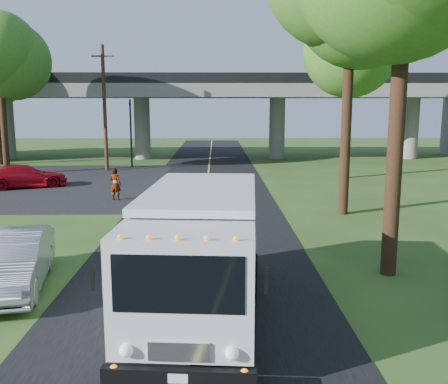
{
  "coord_description": "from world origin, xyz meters",
  "views": [
    {
      "loc": [
        0.55,
        -12.67,
        4.82
      ],
      "look_at": [
        0.84,
        5.61,
        1.6
      ],
      "focal_mm": 40.0,
      "sensor_mm": 36.0,
      "label": 1
    }
  ],
  "objects_px": {
    "utility_pole": "(105,108)",
    "pedestrian": "(115,184)",
    "silver_sedan": "(12,261)",
    "red_sedan": "(25,176)",
    "tree_left_lot": "(1,57)",
    "tree_right_far": "(352,49)",
    "traffic_signal": "(131,126)",
    "step_van": "(199,250)"
  },
  "relations": [
    {
      "from": "traffic_signal",
      "to": "tree_right_far",
      "type": "height_order",
      "value": "tree_right_far"
    },
    {
      "from": "tree_right_far",
      "to": "tree_left_lot",
      "type": "relative_size",
      "value": 1.05
    },
    {
      "from": "pedestrian",
      "to": "tree_right_far",
      "type": "bearing_deg",
      "value": -135.92
    },
    {
      "from": "pedestrian",
      "to": "tree_left_lot",
      "type": "bearing_deg",
      "value": -30.07
    },
    {
      "from": "tree_right_far",
      "to": "tree_left_lot",
      "type": "xyz_separation_m",
      "value": [
        -23.0,
        2.0,
        -0.4
      ]
    },
    {
      "from": "tree_right_far",
      "to": "pedestrian",
      "type": "height_order",
      "value": "tree_right_far"
    },
    {
      "from": "step_van",
      "to": "red_sedan",
      "type": "relative_size",
      "value": 1.51
    },
    {
      "from": "traffic_signal",
      "to": "red_sedan",
      "type": "height_order",
      "value": "traffic_signal"
    },
    {
      "from": "step_van",
      "to": "silver_sedan",
      "type": "height_order",
      "value": "step_van"
    },
    {
      "from": "utility_pole",
      "to": "silver_sedan",
      "type": "bearing_deg",
      "value": -83.63
    },
    {
      "from": "tree_left_lot",
      "to": "step_van",
      "type": "distance_m",
      "value": 28.14
    },
    {
      "from": "silver_sedan",
      "to": "step_van",
      "type": "bearing_deg",
      "value": -30.4
    },
    {
      "from": "traffic_signal",
      "to": "utility_pole",
      "type": "height_order",
      "value": "utility_pole"
    },
    {
      "from": "utility_pole",
      "to": "pedestrian",
      "type": "xyz_separation_m",
      "value": [
        2.94,
        -11.62,
        -3.77
      ]
    },
    {
      "from": "tree_right_far",
      "to": "pedestrian",
      "type": "xyz_separation_m",
      "value": [
        -13.77,
        -7.46,
        -7.48
      ]
    },
    {
      "from": "traffic_signal",
      "to": "pedestrian",
      "type": "distance_m",
      "value": 13.9
    },
    {
      "from": "red_sedan",
      "to": "silver_sedan",
      "type": "relative_size",
      "value": 1.02
    },
    {
      "from": "pedestrian",
      "to": "step_van",
      "type": "bearing_deg",
      "value": 124.14
    },
    {
      "from": "utility_pole",
      "to": "red_sedan",
      "type": "relative_size",
      "value": 1.93
    },
    {
      "from": "step_van",
      "to": "red_sedan",
      "type": "distance_m",
      "value": 21.18
    },
    {
      "from": "tree_right_far",
      "to": "traffic_signal",
      "type": "bearing_deg",
      "value": 157.93
    },
    {
      "from": "tree_left_lot",
      "to": "utility_pole",
      "type": "bearing_deg",
      "value": 18.97
    },
    {
      "from": "utility_pole",
      "to": "traffic_signal",
      "type": "bearing_deg",
      "value": 53.13
    },
    {
      "from": "tree_right_far",
      "to": "silver_sedan",
      "type": "relative_size",
      "value": 2.39
    },
    {
      "from": "traffic_signal",
      "to": "pedestrian",
      "type": "xyz_separation_m",
      "value": [
        1.44,
        -13.62,
        -2.38
      ]
    },
    {
      "from": "utility_pole",
      "to": "red_sedan",
      "type": "distance_m",
      "value": 9.08
    },
    {
      "from": "traffic_signal",
      "to": "step_van",
      "type": "distance_m",
      "value": 28.49
    },
    {
      "from": "tree_left_lot",
      "to": "silver_sedan",
      "type": "distance_m",
      "value": 24.67
    },
    {
      "from": "step_van",
      "to": "silver_sedan",
      "type": "relative_size",
      "value": 1.53
    },
    {
      "from": "utility_pole",
      "to": "pedestrian",
      "type": "relative_size",
      "value": 5.47
    },
    {
      "from": "silver_sedan",
      "to": "pedestrian",
      "type": "bearing_deg",
      "value": 77.86
    },
    {
      "from": "red_sedan",
      "to": "tree_right_far",
      "type": "bearing_deg",
      "value": -104.08
    },
    {
      "from": "utility_pole",
      "to": "red_sedan",
      "type": "bearing_deg",
      "value": -112.54
    },
    {
      "from": "red_sedan",
      "to": "utility_pole",
      "type": "bearing_deg",
      "value": -46.35
    },
    {
      "from": "silver_sedan",
      "to": "pedestrian",
      "type": "height_order",
      "value": "pedestrian"
    },
    {
      "from": "tree_right_far",
      "to": "pedestrian",
      "type": "relative_size",
      "value": 6.67
    },
    {
      "from": "traffic_signal",
      "to": "step_van",
      "type": "xyz_separation_m",
      "value": [
        6.17,
        -27.76,
        -1.63
      ]
    },
    {
      "from": "tree_left_lot",
      "to": "red_sedan",
      "type": "bearing_deg",
      "value": -59.74
    },
    {
      "from": "tree_left_lot",
      "to": "silver_sedan",
      "type": "bearing_deg",
      "value": -67.66
    },
    {
      "from": "pedestrian",
      "to": "utility_pole",
      "type": "bearing_deg",
      "value": -60.19
    },
    {
      "from": "tree_right_far",
      "to": "red_sedan",
      "type": "height_order",
      "value": "tree_right_far"
    },
    {
      "from": "traffic_signal",
      "to": "utility_pole",
      "type": "xyz_separation_m",
      "value": [
        -1.5,
        -2.0,
        1.4
      ]
    }
  ]
}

